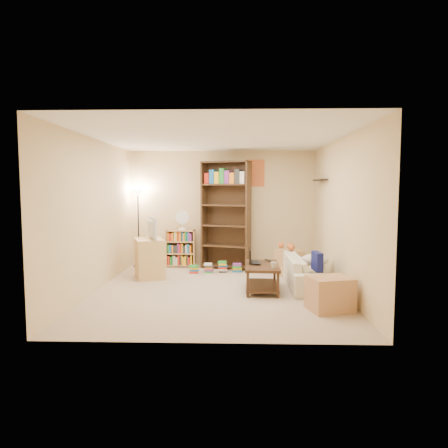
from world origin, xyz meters
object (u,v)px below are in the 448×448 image
(tv_stand, at_px, (150,258))
(desk_fan, at_px, (182,219))
(side_table, at_px, (289,263))
(short_bookshelf, at_px, (181,248))
(mug, at_px, (274,265))
(coffee_table, at_px, (262,274))
(floor_lamp, at_px, (138,206))
(tabby_cat, at_px, (289,246))
(tall_bookshelf, at_px, (226,212))
(sofa, at_px, (307,271))
(end_cabinet, at_px, (330,294))
(television, at_px, (149,228))
(laptop, at_px, (259,263))

(tv_stand, distance_m, desk_fan, 1.32)
(side_table, bearing_deg, tv_stand, -175.04)
(short_bookshelf, height_order, desk_fan, desk_fan)
(mug, height_order, tv_stand, tv_stand)
(coffee_table, xyz_separation_m, floor_lamp, (-2.54, 2.02, 1.04))
(tabby_cat, xyz_separation_m, tv_stand, (-2.65, -0.11, -0.22))
(tall_bookshelf, bearing_deg, coffee_table, -53.12)
(mug, xyz_separation_m, tall_bookshelf, (-0.81, 2.16, 0.70))
(sofa, xyz_separation_m, side_table, (-0.21, 0.81, -0.01))
(tall_bookshelf, xyz_separation_m, desk_fan, (-0.94, 0.12, -0.16))
(tv_stand, distance_m, tall_bookshelf, 1.89)
(mug, distance_m, tall_bookshelf, 2.41)
(end_cabinet, bearing_deg, side_table, 96.82)
(desk_fan, bearing_deg, short_bookshelf, 136.49)
(tabby_cat, height_order, tv_stand, tv_stand)
(coffee_table, xyz_separation_m, television, (-2.07, 0.94, 0.66))
(television, distance_m, side_table, 2.77)
(tabby_cat, distance_m, coffee_table, 1.24)
(coffee_table, xyz_separation_m, laptop, (-0.05, 0.10, 0.17))
(television, relative_size, desk_fan, 1.67)
(television, bearing_deg, floor_lamp, 3.08)
(mug, relative_size, desk_fan, 0.31)
(side_table, bearing_deg, mug, -106.63)
(tabby_cat, bearing_deg, end_cabinet, -82.21)
(side_table, relative_size, end_cabinet, 0.88)
(laptop, relative_size, side_table, 0.80)
(floor_lamp, bearing_deg, desk_fan, -2.52)
(floor_lamp, bearing_deg, mug, -40.65)
(laptop, distance_m, television, 2.24)
(tall_bookshelf, height_order, side_table, tall_bookshelf)
(tv_stand, relative_size, television, 1.05)
(sofa, relative_size, end_cabinet, 3.17)
(tabby_cat, bearing_deg, mug, -107.20)
(laptop, xyz_separation_m, tall_bookshelf, (-0.59, 1.77, 0.74))
(tabby_cat, bearing_deg, tv_stand, -177.62)
(tabby_cat, height_order, short_bookshelf, short_bookshelf)
(mug, relative_size, tall_bookshelf, 0.06)
(sofa, height_order, mug, mug)
(tabby_cat, relative_size, end_cabinet, 0.72)
(end_cabinet, bearing_deg, short_bookshelf, 129.11)
(tabby_cat, xyz_separation_m, laptop, (-0.63, -0.96, -0.14))
(tabby_cat, height_order, side_table, tabby_cat)
(television, xyz_separation_m, floor_lamp, (-0.47, 1.08, 0.38))
(side_table, bearing_deg, desk_fan, 159.84)
(floor_lamp, bearing_deg, tabby_cat, -17.21)
(coffee_table, bearing_deg, sofa, 26.51)
(coffee_table, distance_m, desk_fan, 2.64)
(coffee_table, height_order, tv_stand, tv_stand)
(television, distance_m, desk_fan, 1.15)
(tabby_cat, height_order, end_cabinet, tabby_cat)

